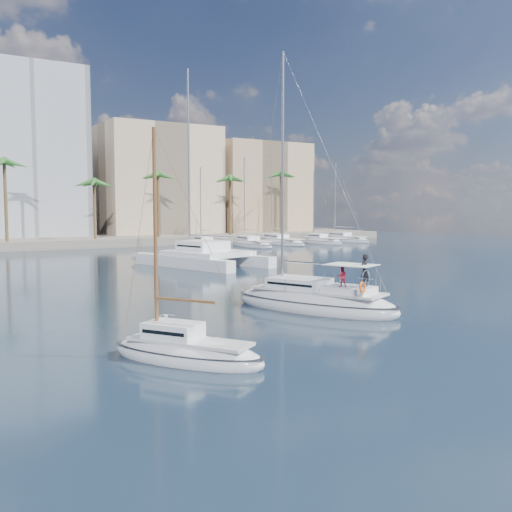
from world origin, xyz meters
TOP-DOWN VIEW (x-y plane):
  - ground at (0.00, 0.00)m, footprint 160.00×160.00m
  - quay at (0.00, 61.00)m, footprint 120.00×14.00m
  - building_beige at (22.00, 70.00)m, footprint 20.00×14.00m
  - building_tan_right at (42.00, 68.00)m, footprint 18.00×12.00m
  - palm_centre at (0.00, 57.00)m, footprint 3.60×3.60m
  - palm_right at (34.00, 57.00)m, footprint 3.60×3.60m
  - main_sloop at (2.94, -0.77)m, footprint 7.09×10.97m
  - small_sloop at (-7.94, -6.88)m, footprint 5.33×6.65m
  - catamaran at (8.55, 24.56)m, footprint 10.25×14.98m
  - seagull at (-5.91, 0.01)m, footprint 1.00×0.43m
  - moored_yacht_a at (20.00, 47.00)m, footprint 3.37×9.52m
  - moored_yacht_b at (26.50, 45.00)m, footprint 3.32×10.83m
  - moored_yacht_c at (33.00, 47.00)m, footprint 3.98×12.33m
  - moored_yacht_d at (39.50, 45.00)m, footprint 3.52×9.55m
  - moored_yacht_e at (46.00, 47.00)m, footprint 4.61×11.11m

SIDE VIEW (x-z plane):
  - ground at x=0.00m, z-range 0.00..0.00m
  - moored_yacht_a at x=20.00m, z-range -5.95..5.95m
  - moored_yacht_b at x=26.50m, z-range -6.86..6.86m
  - moored_yacht_c at x=33.00m, z-range -7.77..7.77m
  - moored_yacht_d at x=39.50m, z-range -5.95..5.95m
  - moored_yacht_e at x=46.00m, z-range -6.86..6.86m
  - small_sloop at x=-7.94m, z-range -4.36..5.12m
  - seagull at x=-5.91m, z-range 0.33..0.51m
  - main_sloop at x=2.94m, z-range -7.29..8.29m
  - quay at x=0.00m, z-range 0.00..1.20m
  - catamaran at x=8.55m, z-range -8.66..11.03m
  - building_tan_right at x=42.00m, z-range 0.00..18.00m
  - building_beige at x=22.00m, z-range 0.00..20.00m
  - palm_centre at x=0.00m, z-range 4.13..16.43m
  - palm_right at x=34.00m, z-range 4.13..16.43m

